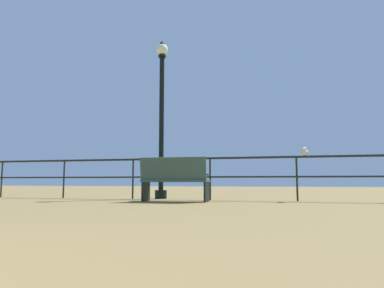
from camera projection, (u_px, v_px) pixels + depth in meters
The scene contains 4 objects.
pier_railing at pixel (170, 169), 8.68m from camera, with size 22.34×0.05×1.04m.
bench_near_left at pixel (174, 178), 7.71m from camera, with size 1.51×0.72×0.98m.
lamppost_center at pixel (162, 111), 9.26m from camera, with size 0.32×0.32×4.29m.
seagull_on_rail at pixel (305, 152), 7.91m from camera, with size 0.20×0.40×0.19m.
Camera 1 is at (2.66, 0.23, 0.45)m, focal length 32.36 mm.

